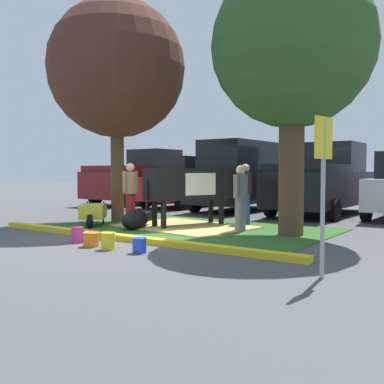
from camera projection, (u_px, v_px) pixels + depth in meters
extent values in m
plane|color=#4C4C4F|center=(134.00, 237.00, 9.79)|extent=(80.00, 80.00, 0.00)
cube|color=#2D5B23|center=(190.00, 228.00, 11.11)|extent=(6.77, 4.36, 0.02)
cube|color=yellow|center=(125.00, 238.00, 9.21)|extent=(7.97, 0.24, 0.12)
cube|color=tan|center=(185.00, 227.00, 11.35)|extent=(3.48, 2.79, 0.04)
cylinder|color=#4C3823|center=(117.00, 170.00, 12.51)|extent=(0.37, 0.37, 2.96)
sphere|color=#4C281E|center=(117.00, 69.00, 12.38)|extent=(3.83, 3.83, 3.83)
cylinder|color=#4C3823|center=(291.00, 170.00, 9.86)|extent=(0.56, 0.56, 2.94)
sphere|color=#2D5123|center=(293.00, 46.00, 9.73)|extent=(3.59, 3.59, 3.59)
cube|color=black|center=(189.00, 184.00, 11.48)|extent=(1.55, 2.39, 0.80)
cube|color=white|center=(193.00, 184.00, 11.56)|extent=(1.02, 1.11, 0.56)
cylinder|color=black|center=(230.00, 179.00, 12.17)|extent=(0.54, 0.71, 0.58)
cube|color=black|center=(239.00, 173.00, 12.33)|extent=(0.41, 0.51, 0.32)
cube|color=white|center=(245.00, 174.00, 12.44)|extent=(0.23, 0.19, 0.20)
cylinder|color=black|center=(211.00, 211.00, 12.18)|extent=(0.14, 0.14, 0.72)
cylinder|color=black|center=(221.00, 212.00, 11.76)|extent=(0.14, 0.14, 0.72)
cylinder|color=black|center=(155.00, 214.00, 11.28)|extent=(0.14, 0.14, 0.72)
cylinder|color=black|center=(164.00, 216.00, 10.86)|extent=(0.14, 0.14, 0.72)
cylinder|color=black|center=(147.00, 195.00, 10.87)|extent=(0.06, 0.06, 0.70)
ellipsoid|color=black|center=(135.00, 220.00, 10.98)|extent=(0.74, 1.19, 0.48)
cube|color=black|center=(146.00, 217.00, 11.54)|extent=(0.26, 0.32, 0.22)
cube|color=silver|center=(148.00, 216.00, 11.65)|extent=(0.11, 0.08, 0.16)
cylinder|color=black|center=(136.00, 225.00, 11.38)|extent=(0.19, 0.36, 0.10)
cylinder|color=slate|center=(240.00, 215.00, 10.56)|extent=(0.26, 0.26, 0.81)
cylinder|color=slate|center=(240.00, 186.00, 10.53)|extent=(0.34, 0.34, 0.55)
sphere|color=beige|center=(240.00, 170.00, 10.51)|extent=(0.22, 0.22, 0.22)
cylinder|color=slate|center=(237.00, 185.00, 10.33)|extent=(0.09, 0.09, 0.53)
cylinder|color=slate|center=(244.00, 185.00, 10.72)|extent=(0.09, 0.09, 0.53)
cylinder|color=#23478C|center=(245.00, 210.00, 11.86)|extent=(0.26, 0.26, 0.83)
cylinder|color=black|center=(245.00, 183.00, 11.83)|extent=(0.34, 0.34, 0.57)
sphere|color=tan|center=(245.00, 168.00, 11.81)|extent=(0.23, 0.23, 0.23)
cylinder|color=black|center=(248.00, 182.00, 11.61)|extent=(0.09, 0.09, 0.54)
cylinder|color=black|center=(243.00, 182.00, 12.04)|extent=(0.09, 0.09, 0.54)
cylinder|color=maroon|center=(130.00, 210.00, 11.76)|extent=(0.26, 0.26, 0.85)
cylinder|color=#9E7F5B|center=(130.00, 183.00, 11.73)|extent=(0.34, 0.34, 0.58)
sphere|color=beige|center=(130.00, 167.00, 11.71)|extent=(0.23, 0.23, 0.23)
cylinder|color=#9E7F5B|center=(136.00, 181.00, 11.90)|extent=(0.09, 0.09, 0.55)
cylinder|color=#9E7F5B|center=(124.00, 182.00, 11.55)|extent=(0.09, 0.09, 0.55)
cube|color=gold|center=(93.00, 211.00, 11.59)|extent=(1.03, 1.08, 0.36)
cylinder|color=black|center=(90.00, 222.00, 11.10)|extent=(0.30, 0.34, 0.36)
cylinder|color=black|center=(103.00, 220.00, 11.92)|extent=(0.04, 0.04, 0.24)
cylinder|color=black|center=(87.00, 221.00, 11.89)|extent=(0.04, 0.04, 0.24)
cylinder|color=black|center=(105.00, 205.00, 12.25)|extent=(0.36, 0.44, 0.23)
cylinder|color=black|center=(89.00, 205.00, 12.22)|extent=(0.36, 0.44, 0.23)
cylinder|color=#99999E|center=(323.00, 199.00, 5.96)|extent=(0.06, 0.06, 2.14)
cube|color=yellow|center=(324.00, 138.00, 5.92)|extent=(0.10, 0.44, 0.56)
cylinder|color=#EA3893|center=(78.00, 235.00, 9.00)|extent=(0.25, 0.25, 0.31)
torus|color=#EA3893|center=(78.00, 227.00, 8.99)|extent=(0.27, 0.27, 0.02)
cylinder|color=orange|center=(91.00, 240.00, 8.51)|extent=(0.30, 0.30, 0.26)
torus|color=orange|center=(91.00, 233.00, 8.50)|extent=(0.32, 0.32, 0.02)
cylinder|color=yellow|center=(108.00, 241.00, 8.18)|extent=(0.26, 0.26, 0.31)
torus|color=yellow|center=(108.00, 233.00, 8.17)|extent=(0.28, 0.28, 0.02)
cylinder|color=blue|center=(139.00, 246.00, 7.83)|extent=(0.25, 0.25, 0.26)
torus|color=blue|center=(139.00, 238.00, 7.83)|extent=(0.27, 0.27, 0.02)
cube|color=maroon|center=(141.00, 184.00, 19.63)|extent=(2.07, 5.43, 1.10)
cube|color=black|center=(155.00, 161.00, 20.34)|extent=(1.86, 1.82, 1.00)
cube|color=maroon|center=(121.00, 169.00, 18.61)|extent=(1.94, 2.73, 0.24)
cylinder|color=black|center=(150.00, 194.00, 21.66)|extent=(0.23, 0.64, 0.64)
cylinder|color=black|center=(183.00, 195.00, 20.48)|extent=(0.23, 0.64, 0.64)
cylinder|color=black|center=(95.00, 198.00, 18.82)|extent=(0.23, 0.64, 0.64)
cylinder|color=black|center=(130.00, 199.00, 17.65)|extent=(0.23, 0.64, 0.64)
cube|color=red|center=(186.00, 188.00, 17.97)|extent=(1.86, 4.42, 0.90)
cube|color=black|center=(186.00, 167.00, 17.93)|extent=(1.61, 2.22, 0.80)
cylinder|color=black|center=(189.00, 196.00, 19.67)|extent=(0.23, 0.64, 0.64)
cylinder|color=black|center=(223.00, 198.00, 18.61)|extent=(0.23, 0.64, 0.64)
cylinder|color=black|center=(145.00, 200.00, 17.36)|extent=(0.23, 0.64, 0.64)
cylinder|color=black|center=(182.00, 202.00, 16.30)|extent=(0.23, 0.64, 0.64)
cube|color=black|center=(240.00, 185.00, 16.18)|extent=(1.96, 4.62, 1.20)
cube|color=black|center=(240.00, 155.00, 16.13)|extent=(1.71, 3.22, 1.00)
cylinder|color=black|center=(238.00, 199.00, 17.98)|extent=(0.23, 0.64, 0.64)
cylinder|color=black|center=(281.00, 201.00, 16.86)|extent=(0.23, 0.64, 0.64)
cylinder|color=black|center=(195.00, 203.00, 15.56)|extent=(0.23, 0.64, 0.64)
cylinder|color=black|center=(242.00, 206.00, 14.45)|extent=(0.23, 0.64, 0.64)
cube|color=black|center=(322.00, 188.00, 14.70)|extent=(2.07, 5.43, 1.10)
cube|color=black|center=(332.00, 157.00, 15.41)|extent=(1.86, 1.82, 1.00)
cube|color=black|center=(308.00, 168.00, 13.69)|extent=(1.94, 2.73, 0.24)
cylinder|color=black|center=(312.00, 201.00, 16.73)|extent=(0.23, 0.64, 0.64)
cylinder|color=black|center=(367.00, 203.00, 15.56)|extent=(0.23, 0.64, 0.64)
cylinder|color=black|center=(271.00, 207.00, 13.90)|extent=(0.23, 0.64, 0.64)
cylinder|color=black|center=(334.00, 210.00, 12.72)|extent=(0.23, 0.64, 0.64)
cylinder|color=black|center=(366.00, 210.00, 12.76)|extent=(0.23, 0.64, 0.64)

